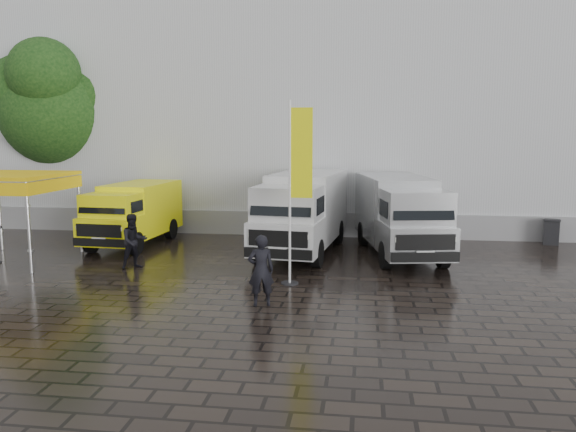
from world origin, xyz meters
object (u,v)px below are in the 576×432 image
(wheelie_bin, at_px, (551,232))
(person_tent, at_px, (134,241))
(person_front, at_px, (261,270))
(van_yellow, at_px, (133,215))
(canopy_tent, at_px, (9,179))
(flagpole, at_px, (296,183))
(van_white, at_px, (303,214))
(van_silver, at_px, (400,217))

(wheelie_bin, height_order, person_tent, person_tent)
(wheelie_bin, distance_m, person_front, 13.37)
(van_yellow, height_order, canopy_tent, canopy_tent)
(van_yellow, distance_m, flagpole, 8.53)
(van_white, relative_size, person_front, 3.63)
(van_silver, distance_m, person_tent, 9.03)
(van_yellow, bearing_deg, person_front, -44.33)
(van_yellow, relative_size, flagpole, 0.98)
(van_silver, distance_m, person_front, 7.48)
(flagpole, distance_m, wheelie_bin, 11.76)
(van_white, xyz_separation_m, flagpole, (0.29, -4.27, 1.48))
(person_front, distance_m, person_tent, 5.75)
(van_yellow, relative_size, wheelie_bin, 5.13)
(person_tent, bearing_deg, flagpole, -54.09)
(person_front, bearing_deg, wheelie_bin, -151.62)
(van_yellow, bearing_deg, van_white, -0.91)
(van_silver, height_order, person_front, van_silver)
(van_white, xyz_separation_m, wheelie_bin, (9.36, 2.81, -0.92))
(flagpole, height_order, person_front, flagpole)
(van_yellow, bearing_deg, van_silver, 1.06)
(van_white, height_order, van_silver, van_white)
(person_front, bearing_deg, van_silver, -135.23)
(van_yellow, height_order, wheelie_bin, van_yellow)
(van_yellow, xyz_separation_m, canopy_tent, (-2.94, -3.09, 1.59))
(wheelie_bin, distance_m, person_tent, 15.56)
(canopy_tent, distance_m, wheelie_bin, 19.75)
(canopy_tent, relative_size, wheelie_bin, 3.38)
(van_white, height_order, flagpole, flagpole)
(van_white, relative_size, wheelie_bin, 6.63)
(van_silver, bearing_deg, person_front, -130.59)
(van_yellow, bearing_deg, flagpole, -31.37)
(person_tent, bearing_deg, canopy_tent, 132.45)
(van_yellow, height_order, flagpole, flagpole)
(wheelie_bin, bearing_deg, flagpole, -125.42)
(canopy_tent, xyz_separation_m, flagpole, (9.79, -1.70, 0.13))
(van_yellow, xyz_separation_m, van_silver, (9.97, -0.44, 0.20))
(van_white, relative_size, flagpole, 1.26)
(person_tent, bearing_deg, van_yellow, 71.81)
(van_yellow, distance_m, van_silver, 9.99)
(canopy_tent, relative_size, flagpole, 0.64)
(flagpole, bearing_deg, canopy_tent, 170.15)
(van_white, height_order, person_front, van_white)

